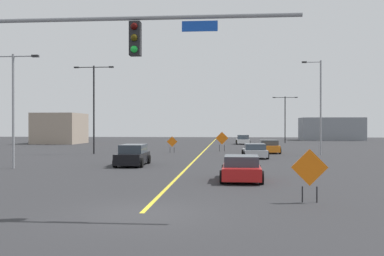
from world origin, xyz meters
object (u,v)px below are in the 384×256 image
object	(u,v)px
construction_sign_median_far	(172,143)
car_orange_distant	(269,147)
street_lamp_near_left	(285,115)
street_lamp_far_left	(94,102)
car_black_near	(133,155)
street_lamp_mid_right	(319,103)
construction_sign_right_shoulder	(310,169)
street_lamp_mid_left	(13,100)
car_silver_far	(255,151)
car_red_mid	(241,169)
car_white_approaching	(243,140)
construction_sign_median_near	(222,139)

from	to	relation	value
construction_sign_median_far	car_orange_distant	xyz separation A→B (m)	(9.78, 0.30, -0.42)
street_lamp_near_left	street_lamp_far_left	xyz separation A→B (m)	(-22.10, -29.14, 0.60)
street_lamp_near_left	car_black_near	distance (m)	44.00
street_lamp_mid_right	construction_sign_median_far	bearing A→B (deg)	171.11
construction_sign_right_shoulder	street_lamp_mid_left	bearing A→B (deg)	146.48
street_lamp_near_left	construction_sign_median_far	size ratio (longest dim) A/B	4.46
street_lamp_mid_right	construction_sign_median_far	world-z (taller)	street_lamp_mid_right
car_black_near	car_silver_far	distance (m)	11.70
construction_sign_right_shoulder	car_red_mid	distance (m)	6.47
street_lamp_mid_left	car_white_approaching	distance (m)	42.13
street_lamp_far_left	car_white_approaching	bearing A→B (deg)	57.89
car_black_near	construction_sign_right_shoulder	bearing A→B (deg)	-55.51
street_lamp_near_left	street_lamp_mid_right	xyz separation A→B (m)	(-0.51, -28.87, 0.36)
street_lamp_far_left	construction_sign_right_shoulder	distance (m)	30.40
car_white_approaching	car_silver_far	xyz separation A→B (m)	(0.08, -28.39, -0.04)
construction_sign_right_shoulder	car_white_approaching	world-z (taller)	construction_sign_right_shoulder
street_lamp_near_left	construction_sign_median_far	world-z (taller)	street_lamp_near_left
street_lamp_far_left	car_silver_far	size ratio (longest dim) A/B	2.18
construction_sign_median_far	car_red_mid	distance (m)	22.93
construction_sign_right_shoulder	car_orange_distant	bearing A→B (deg)	87.62
construction_sign_median_far	car_white_approaching	bearing A→B (deg)	70.11
construction_sign_median_far	car_black_near	world-z (taller)	construction_sign_median_far
street_lamp_near_left	car_silver_far	world-z (taller)	street_lamp_near_left
street_lamp_mid_right	car_silver_far	bearing A→B (deg)	-145.00
car_white_approaching	construction_sign_median_far	bearing A→B (deg)	-109.89
street_lamp_far_left	construction_sign_right_shoulder	world-z (taller)	street_lamp_far_left
street_lamp_far_left	car_black_near	xyz separation A→B (m)	(6.51, -11.82, -4.40)
car_red_mid	car_black_near	world-z (taller)	car_black_near
street_lamp_mid_right	car_orange_distant	distance (m)	6.64
street_lamp_mid_left	car_red_mid	bearing A→B (deg)	-19.00
street_lamp_mid_right	street_lamp_mid_left	size ratio (longest dim) A/B	1.21
construction_sign_median_near	car_silver_far	distance (m)	9.97
construction_sign_right_shoulder	car_red_mid	bearing A→B (deg)	110.25
street_lamp_near_left	construction_sign_median_near	distance (m)	25.87
street_lamp_near_left	street_lamp_far_left	bearing A→B (deg)	-127.18
street_lamp_near_left	car_orange_distant	xyz separation A→B (m)	(-4.96, -26.34, -3.88)
street_lamp_mid_left	car_red_mid	distance (m)	15.67
street_lamp_far_left	car_black_near	size ratio (longest dim) A/B	1.96
street_lamp_mid_right	car_silver_far	world-z (taller)	street_lamp_mid_right
car_silver_far	car_orange_distant	distance (m)	7.16
street_lamp_mid_right	construction_sign_median_near	distance (m)	11.11
street_lamp_near_left	construction_sign_median_near	size ratio (longest dim) A/B	3.55
street_lamp_mid_right	car_silver_far	xyz separation A→B (m)	(-6.27, -4.39, -4.27)
construction_sign_median_far	car_silver_far	bearing A→B (deg)	-39.76
street_lamp_near_left	construction_sign_right_shoulder	size ratio (longest dim) A/B	3.93
construction_sign_median_near	car_silver_far	size ratio (longest dim) A/B	0.53
street_lamp_near_left	street_lamp_mid_right	size ratio (longest dim) A/B	0.84
street_lamp_mid_right	street_lamp_mid_left	world-z (taller)	street_lamp_mid_right
car_silver_far	street_lamp_near_left	bearing A→B (deg)	78.46
street_lamp_mid_left	construction_sign_median_far	xyz separation A→B (m)	(8.00, 17.07, -3.34)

